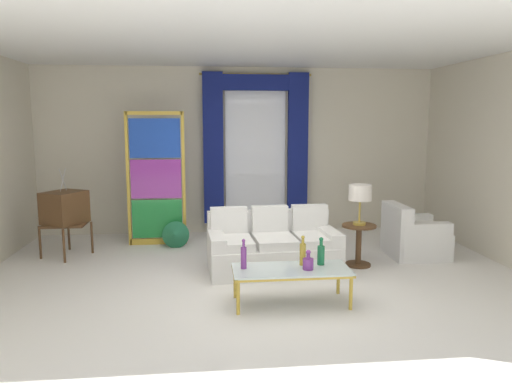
% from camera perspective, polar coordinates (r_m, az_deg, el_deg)
% --- Properties ---
extents(ground_plane, '(16.00, 16.00, 0.00)m').
position_cam_1_polar(ground_plane, '(6.10, 0.08, -11.08)').
color(ground_plane, white).
extents(wall_rear, '(8.00, 0.12, 3.00)m').
position_cam_1_polar(wall_rear, '(8.81, -2.05, 4.96)').
color(wall_rear, beige).
rests_on(wall_rear, ground).
extents(wall_right, '(0.12, 7.00, 3.00)m').
position_cam_1_polar(wall_right, '(7.65, 28.02, 3.42)').
color(wall_right, beige).
rests_on(wall_right, ground).
extents(ceiling_slab, '(8.00, 7.60, 0.04)m').
position_cam_1_polar(ceiling_slab, '(6.62, -0.69, 16.98)').
color(ceiling_slab, white).
extents(curtained_window, '(2.00, 0.17, 2.70)m').
position_cam_1_polar(curtained_window, '(8.66, -0.02, 6.50)').
color(curtained_window, white).
rests_on(curtained_window, ground).
extents(couch_white_long, '(1.81, 1.03, 0.86)m').
position_cam_1_polar(couch_white_long, '(6.66, 1.93, -6.66)').
color(couch_white_long, white).
rests_on(couch_white_long, ground).
extents(coffee_table, '(1.31, 0.58, 0.41)m').
position_cam_1_polar(coffee_table, '(5.42, 4.24, -9.48)').
color(coffee_table, silver).
rests_on(coffee_table, ground).
extents(bottle_blue_decanter, '(0.12, 0.12, 0.22)m').
position_cam_1_polar(bottle_blue_decanter, '(5.37, 6.26, -8.42)').
color(bottle_blue_decanter, '#753384').
rests_on(bottle_blue_decanter, coffee_table).
extents(bottle_crystal_tall, '(0.08, 0.08, 0.32)m').
position_cam_1_polar(bottle_crystal_tall, '(5.55, 7.78, -7.32)').
color(bottle_crystal_tall, '#196B3D').
rests_on(bottle_crystal_tall, coffee_table).
extents(bottle_amber_squat, '(0.07, 0.07, 0.34)m').
position_cam_1_polar(bottle_amber_squat, '(5.36, -1.49, -7.72)').
color(bottle_amber_squat, '#753384').
rests_on(bottle_amber_squat, coffee_table).
extents(bottle_ruby_flask, '(0.07, 0.07, 0.35)m').
position_cam_1_polar(bottle_ruby_flask, '(5.51, 5.61, -7.28)').
color(bottle_ruby_flask, gold).
rests_on(bottle_ruby_flask, coffee_table).
extents(vintage_tv, '(0.73, 0.76, 1.35)m').
position_cam_1_polar(vintage_tv, '(7.74, -21.94, -1.90)').
color(vintage_tv, brown).
rests_on(vintage_tv, ground).
extents(armchair_white, '(0.83, 0.83, 0.80)m').
position_cam_1_polar(armchair_white, '(7.66, 18.17, -5.19)').
color(armchair_white, white).
rests_on(armchair_white, ground).
extents(stained_glass_divider, '(0.95, 0.05, 2.20)m').
position_cam_1_polar(stained_glass_divider, '(7.99, -11.86, 1.23)').
color(stained_glass_divider, gold).
rests_on(stained_glass_divider, ground).
extents(peacock_figurine, '(0.44, 0.60, 0.50)m').
position_cam_1_polar(peacock_figurine, '(7.81, -9.64, -5.13)').
color(peacock_figurine, beige).
rests_on(peacock_figurine, ground).
extents(round_side_table, '(0.48, 0.48, 0.59)m').
position_cam_1_polar(round_side_table, '(6.94, 12.18, -5.78)').
color(round_side_table, brown).
rests_on(round_side_table, ground).
extents(table_lamp_brass, '(0.32, 0.32, 0.57)m').
position_cam_1_polar(table_lamp_brass, '(6.81, 12.36, -0.28)').
color(table_lamp_brass, '#B29338').
rests_on(table_lamp_brass, round_side_table).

